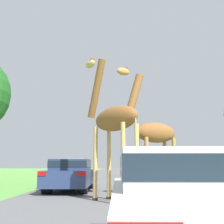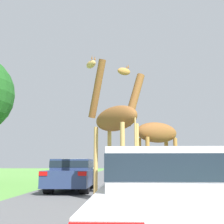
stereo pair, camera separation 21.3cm
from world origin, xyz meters
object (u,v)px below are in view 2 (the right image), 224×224
Objects in this scene: car_lead_maroon at (188,205)px; car_verge_right at (73,174)px; giraffe_near_road at (113,120)px; car_queue_right at (77,170)px; car_queue_left at (147,170)px; giraffe_companion at (153,132)px; car_far_ahead at (143,169)px.

car_verge_right is at bearing 107.77° from car_lead_maroon.
car_lead_maroon is (1.10, -6.01, -1.95)m from giraffe_near_road.
car_queue_right is 5.13m from car_verge_right.
car_queue_right is (-3.73, 14.66, 0.07)m from car_lead_maroon.
car_verge_right is at bearing -115.03° from car_queue_left.
giraffe_companion is 4.23m from car_verge_right.
car_queue_right is at bearing 97.42° from car_verge_right.
giraffe_companion reaches higher than car_verge_right.
giraffe_near_road is 6.41m from car_lead_maroon.
car_queue_right is at bearing 104.27° from car_lead_maroon.
giraffe_near_road is 1.27× the size of car_queue_left.
car_verge_right is (-4.04, -8.65, -0.01)m from car_queue_left.
car_lead_maroon is 18.25m from car_queue_left.
giraffe_companion is 10.37m from car_queue_left.
car_far_ahead is at bearing 64.46° from car_queue_right.
car_queue_left is 0.92× the size of car_far_ahead.
car_lead_maroon is at bearing -118.90° from giraffe_near_road.
giraffe_near_road is 1.04× the size of giraffe_companion.
car_verge_right is (-1.97, 3.56, -1.93)m from giraffe_near_road.
giraffe_companion is at bearing -23.93° from car_verge_right.
car_queue_right is at bearing 3.45° from giraffe_companion.
car_far_ahead is at bearing 74.67° from car_verge_right.
car_queue_left is 9.55m from car_verge_right.
car_queue_left is (4.70, 3.56, -0.04)m from car_queue_right.
giraffe_near_road is 1.17× the size of car_far_ahead.
car_verge_right reaches higher than car_far_ahead.
giraffe_companion is 1.12× the size of car_far_ahead.
car_lead_maroon is 24.80m from car_far_ahead.
car_queue_right is 1.01× the size of car_queue_left.
car_far_ahead is at bearing 88.88° from car_queue_left.
car_queue_left is 6.55m from car_far_ahead.
giraffe_companion is 1.30× the size of car_lead_maroon.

